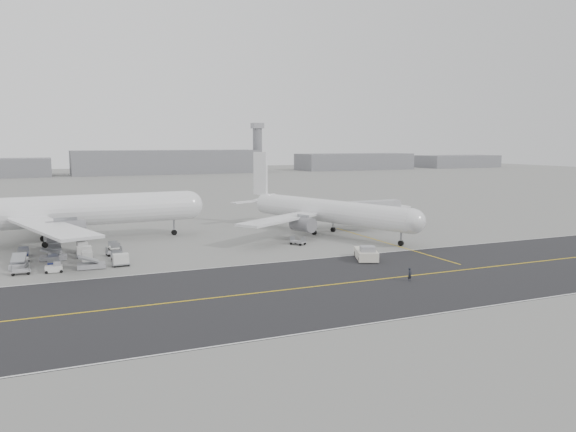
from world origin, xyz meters
name	(u,v)px	position (x,y,z in m)	size (l,w,h in m)	color
ground	(244,262)	(0.00, 0.00, 0.00)	(700.00, 700.00, 0.00)	gray
taxiway	(324,285)	(5.02, -17.98, 0.01)	(220.00, 59.00, 0.03)	#272729
horizon_buildings	(151,174)	(30.00, 260.00, 0.00)	(520.00, 28.00, 28.00)	gray
control_tower	(257,146)	(100.00, 265.00, 16.25)	(7.00, 7.00, 31.25)	gray
airliner_a	(44,212)	(-28.41, 29.01, 5.97)	(60.11, 59.35, 20.72)	white
airliner_b	(325,211)	(24.34, 19.90, 4.76)	(45.03, 45.87, 16.48)	white
pushback_tug	(366,254)	(18.60, -6.03, 1.00)	(5.34, 8.45, 2.43)	silver
jet_bridge	(369,209)	(36.95, 23.05, 4.25)	(16.16, 3.27, 6.10)	gray
gse_cluster	(54,263)	(-27.33, 11.27, 0.00)	(26.71, 21.17, 1.98)	#9B9BA1
stray_dolly	(298,245)	(14.04, 10.42, 0.00)	(1.64, 2.67, 1.64)	silver
ground_crew_a	(410,275)	(16.69, -20.43, 0.91)	(0.66, 0.43, 1.82)	black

